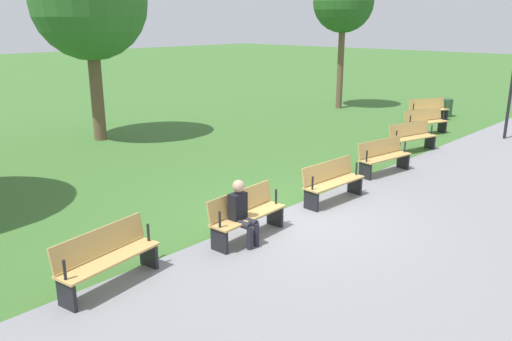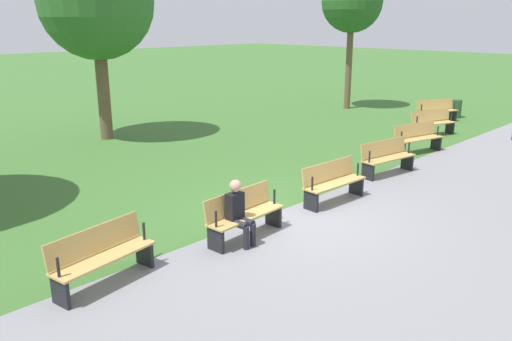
{
  "view_description": "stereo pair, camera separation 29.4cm",
  "coord_description": "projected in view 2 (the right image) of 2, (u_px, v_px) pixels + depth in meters",
  "views": [
    {
      "loc": [
        7.8,
        6.12,
        3.91
      ],
      "look_at": [
        -0.0,
        -1.14,
        0.8
      ],
      "focal_mm": 36.1,
      "sensor_mm": 36.0,
      "label": 1
    },
    {
      "loc": [
        7.59,
        6.34,
        3.91
      ],
      "look_at": [
        -0.0,
        -1.14,
        0.8
      ],
      "focal_mm": 36.1,
      "sensor_mm": 36.0,
      "label": 2
    }
  ],
  "objects": [
    {
      "name": "person_seated",
      "position": [
        239.0,
        211.0,
        9.21
      ],
      "size": [
        0.34,
        0.53,
        1.2
      ],
      "rotation": [
        0.0,
        0.0,
        0.05
      ],
      "color": "black",
      "rests_on": "ground"
    },
    {
      "name": "bench_5",
      "position": [
        244.0,
        213.0,
        9.55
      ],
      "size": [
        1.72,
        0.56,
        0.89
      ],
      "rotation": [
        0.0,
        0.0,
        0.05
      ],
      "color": "tan",
      "rests_on": "ground"
    },
    {
      "name": "path_paving",
      "position": [
        391.0,
        251.0,
        9.07
      ],
      "size": [
        39.63,
        5.51,
        0.01
      ],
      "primitive_type": "cube",
      "color": "gray",
      "rests_on": "ground"
    },
    {
      "name": "bench_0",
      "position": [
        436.0,
        110.0,
        20.58
      ],
      "size": [
        1.73,
        1.17,
        0.89
      ],
      "rotation": [
        0.0,
        0.0,
        -0.46
      ],
      "color": "tan",
      "rests_on": "ground"
    },
    {
      "name": "bench_1",
      "position": [
        432.0,
        122.0,
        18.1
      ],
      "size": [
        1.76,
        1.03,
        0.89
      ],
      "rotation": [
        0.0,
        0.0,
        -0.35
      ],
      "color": "tan",
      "rests_on": "ground"
    },
    {
      "name": "bench_6",
      "position": [
        102.0,
        255.0,
        7.85
      ],
      "size": [
        1.75,
        0.72,
        0.89
      ],
      "rotation": [
        0.0,
        0.0,
        0.15
      ],
      "color": "tan",
      "rests_on": "ground"
    },
    {
      "name": "trash_bin",
      "position": [
        456.0,
        109.0,
        21.47
      ],
      "size": [
        0.47,
        0.47,
        0.76
      ],
      "primitive_type": "cylinder",
      "color": "#2D512D",
      "rests_on": "ground"
    },
    {
      "name": "tree_0",
      "position": [
        352.0,
        3.0,
        22.52
      ],
      "size": [
        2.68,
        2.68,
        6.05
      ],
      "color": "brown",
      "rests_on": "ground"
    },
    {
      "name": "ground_plane",
      "position": [
        295.0,
        219.0,
        10.56
      ],
      "size": [
        120.0,
        120.0,
        0.0
      ],
      "primitive_type": "plane",
      "color": "#3D6B2D"
    },
    {
      "name": "tree_2",
      "position": [
        96.0,
        3.0,
        16.49
      ],
      "size": [
        3.7,
        3.7,
        6.34
      ],
      "color": "brown",
      "rests_on": "ground"
    },
    {
      "name": "bench_2",
      "position": [
        417.0,
        137.0,
        15.74
      ],
      "size": [
        1.76,
        0.88,
        0.89
      ],
      "rotation": [
        0.0,
        0.0,
        -0.25
      ],
      "color": "tan",
      "rests_on": "ground"
    },
    {
      "name": "bench_3",
      "position": [
        387.0,
        157.0,
        13.51
      ],
      "size": [
        1.75,
        0.72,
        0.89
      ],
      "rotation": [
        0.0,
        0.0,
        -0.15
      ],
      "color": "tan",
      "rests_on": "ground"
    },
    {
      "name": "bench_4",
      "position": [
        333.0,
        181.0,
        11.44
      ],
      "size": [
        1.72,
        0.56,
        0.89
      ],
      "rotation": [
        0.0,
        0.0,
        -0.05
      ],
      "color": "tan",
      "rests_on": "ground"
    }
  ]
}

